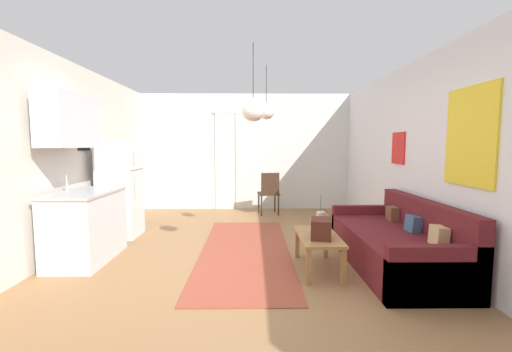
% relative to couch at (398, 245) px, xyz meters
% --- Properties ---
extents(ground_plane, '(5.32, 8.37, 0.10)m').
position_rel_couch_xyz_m(ground_plane, '(-1.92, -0.21, -0.32)').
color(ground_plane, '#996D44').
extents(wall_back, '(4.92, 0.13, 2.63)m').
position_rel_couch_xyz_m(wall_back, '(-1.92, 3.72, 1.04)').
color(wall_back, silver).
rests_on(wall_back, ground_plane).
extents(wall_right, '(0.12, 7.97, 2.63)m').
position_rel_couch_xyz_m(wall_right, '(0.50, -0.21, 1.05)').
color(wall_right, silver).
rests_on(wall_right, ground_plane).
extents(wall_left, '(0.12, 7.97, 2.63)m').
position_rel_couch_xyz_m(wall_left, '(-4.33, -0.21, 1.05)').
color(wall_left, silver).
rests_on(wall_left, ground_plane).
extents(area_rug, '(1.21, 3.29, 0.01)m').
position_rel_couch_xyz_m(area_rug, '(-1.87, 0.62, -0.26)').
color(area_rug, '#9E4733').
rests_on(area_rug, ground_plane).
extents(couch, '(0.94, 2.08, 0.81)m').
position_rel_couch_xyz_m(couch, '(0.00, 0.00, 0.00)').
color(couch, '#5B191E').
rests_on(couch, ground_plane).
extents(coffee_table, '(0.45, 0.93, 0.42)m').
position_rel_couch_xyz_m(coffee_table, '(-0.99, -0.08, 0.09)').
color(coffee_table, '#A87542').
rests_on(coffee_table, ground_plane).
extents(bamboo_vase, '(0.10, 0.10, 0.45)m').
position_rel_couch_xyz_m(bamboo_vase, '(-0.92, 0.12, 0.27)').
color(bamboo_vase, beige).
rests_on(bamboo_vase, coffee_table).
extents(handbag, '(0.28, 0.36, 0.34)m').
position_rel_couch_xyz_m(handbag, '(-0.99, -0.22, 0.27)').
color(handbag, '#512319').
rests_on(handbag, coffee_table).
extents(refrigerator, '(0.59, 0.60, 1.56)m').
position_rel_couch_xyz_m(refrigerator, '(-3.89, 1.40, 0.51)').
color(refrigerator, white).
rests_on(refrigerator, ground_plane).
extents(kitchen_counter, '(0.64, 1.11, 2.10)m').
position_rel_couch_xyz_m(kitchen_counter, '(-3.92, 0.27, 0.52)').
color(kitchen_counter, silver).
rests_on(kitchen_counter, ground_plane).
extents(accent_chair, '(0.48, 0.46, 0.90)m').
position_rel_couch_xyz_m(accent_chair, '(-1.41, 3.01, 0.24)').
color(accent_chair, '#382619').
rests_on(accent_chair, ground_plane).
extents(pendant_lamp_near, '(0.28, 0.28, 0.88)m').
position_rel_couch_xyz_m(pendant_lamp_near, '(-1.76, -0.03, 1.62)').
color(pendant_lamp_near, black).
extents(pendant_lamp_far, '(0.25, 0.25, 0.78)m').
position_rel_couch_xyz_m(pendant_lamp_far, '(-1.56, 1.02, 1.71)').
color(pendant_lamp_far, black).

